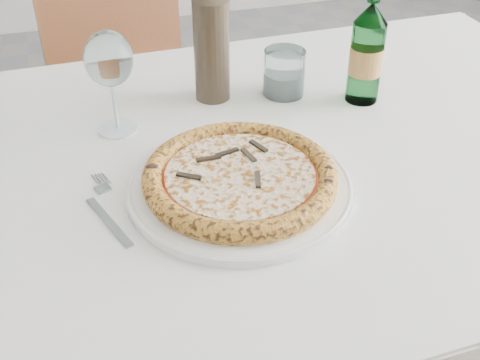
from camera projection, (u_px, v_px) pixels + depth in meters
The scene contains 9 objects.
dining_table at pixel (224, 194), 1.06m from camera, with size 1.63×0.99×0.76m.
chair_far at pixel (125, 77), 1.77m from camera, with size 0.46×0.46×0.93m.
plate at pixel (240, 186), 0.93m from camera, with size 0.35×0.35×0.02m.
pizza at pixel (240, 177), 0.92m from camera, with size 0.30×0.30×0.03m.
fork at pixel (107, 210), 0.89m from camera, with size 0.06×0.19×0.00m.
wine_glass at pixel (109, 61), 1.01m from camera, with size 0.08×0.08×0.19m.
tumbler at pixel (284, 76), 1.18m from camera, with size 0.08×0.08×0.09m.
beer_bottle at pixel (367, 53), 1.13m from camera, with size 0.06×0.06×0.24m.
wine_bottle at pixel (211, 40), 1.12m from camera, with size 0.07×0.07×0.28m.
Camera 1 is at (-0.46, -0.53, 1.31)m, focal length 45.00 mm.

